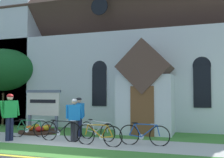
# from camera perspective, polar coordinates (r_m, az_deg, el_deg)

# --- Properties ---
(ground) EXTENTS (140.00, 140.00, 0.00)m
(ground) POSITION_cam_1_polar(r_m,az_deg,el_deg) (13.09, -5.08, -10.85)
(ground) COLOR #2B2B2D
(sidewalk_slab) EXTENTS (32.00, 2.12, 0.01)m
(sidewalk_slab) POSITION_cam_1_polar(r_m,az_deg,el_deg) (10.83, -9.59, -12.47)
(sidewalk_slab) COLOR #B7B5AD
(sidewalk_slab) RESTS_ON ground
(grass_verge) EXTENTS (32.00, 1.52, 0.01)m
(grass_verge) POSITION_cam_1_polar(r_m,az_deg,el_deg) (9.29, -15.02, -14.04)
(grass_verge) COLOR #427F33
(grass_verge) RESTS_ON ground
(church_lawn) EXTENTS (24.00, 2.50, 0.01)m
(church_lawn) POSITION_cam_1_polar(r_m,az_deg,el_deg) (12.89, -4.67, -10.95)
(church_lawn) COLOR #427F33
(church_lawn) RESTS_ON ground
(curb_paint_stripe) EXTENTS (28.00, 0.16, 0.01)m
(curb_paint_stripe) POSITION_cam_1_polar(r_m,az_deg,el_deg) (8.56, -18.50, -14.98)
(curb_paint_stripe) COLOR yellow
(curb_paint_stripe) RESTS_ON ground
(church_building) EXTENTS (14.62, 10.74, 13.36)m
(church_building) POSITION_cam_1_polar(r_m,az_deg,el_deg) (18.24, 0.97, 6.37)
(church_building) COLOR silver
(church_building) RESTS_ON ground
(church_sign) EXTENTS (1.84, 0.14, 1.95)m
(church_sign) POSITION_cam_1_polar(r_m,az_deg,el_deg) (13.28, -14.10, -5.14)
(church_sign) COLOR slate
(church_sign) RESTS_ON ground
(flower_bed) EXTENTS (1.85, 1.85, 0.34)m
(flower_bed) POSITION_cam_1_polar(r_m,az_deg,el_deg) (13.18, -14.80, -10.25)
(flower_bed) COLOR #382319
(flower_bed) RESTS_ON ground
(bicycle_blue) EXTENTS (1.77, 0.15, 0.81)m
(bicycle_blue) POSITION_cam_1_polar(r_m,az_deg,el_deg) (9.77, 6.65, -11.37)
(bicycle_blue) COLOR black
(bicycle_blue) RESTS_ON ground
(bicycle_white) EXTENTS (1.68, 0.46, 0.76)m
(bicycle_white) POSITION_cam_1_polar(r_m,az_deg,el_deg) (11.96, -16.81, -9.75)
(bicycle_white) COLOR black
(bicycle_white) RESTS_ON ground
(bicycle_red) EXTENTS (1.77, 0.26, 0.79)m
(bicycle_red) POSITION_cam_1_polar(r_m,az_deg,el_deg) (9.64, -2.71, -11.48)
(bicycle_red) COLOR black
(bicycle_red) RESTS_ON ground
(bicycle_silver) EXTENTS (1.77, 0.12, 0.82)m
(bicycle_silver) POSITION_cam_1_polar(r_m,az_deg,el_deg) (10.70, -10.67, -10.53)
(bicycle_silver) COLOR black
(bicycle_silver) RESTS_ON ground
(bicycle_yellow) EXTENTS (1.67, 0.60, 0.81)m
(bicycle_yellow) POSITION_cam_1_polar(r_m,az_deg,el_deg) (10.78, -3.16, -10.62)
(bicycle_yellow) COLOR black
(bicycle_yellow) RESTS_ON ground
(cyclist_in_yellow_jersey) EXTENTS (0.59, 0.43, 1.62)m
(cyclist_in_yellow_jersey) POSITION_cam_1_polar(r_m,az_deg,el_deg) (11.62, -6.90, -7.18)
(cyclist_in_yellow_jersey) COLOR #191E38
(cyclist_in_yellow_jersey) RESTS_ON ground
(cyclist_in_blue_jersey) EXTENTS (0.42, 0.70, 1.78)m
(cyclist_in_blue_jersey) POSITION_cam_1_polar(r_m,az_deg,el_deg) (11.18, -20.43, -6.59)
(cyclist_in_blue_jersey) COLOR #191E38
(cyclist_in_blue_jersey) RESTS_ON ground
(cyclist_in_orange_jersey) EXTENTS (0.61, 0.37, 1.59)m
(cyclist_in_orange_jersey) POSITION_cam_1_polar(r_m,az_deg,el_deg) (10.52, -7.82, -7.73)
(cyclist_in_orange_jersey) COLOR #2D2D33
(cyclist_in_orange_jersey) RESTS_ON ground
(yard_deciduous_tree) EXTENTS (3.99, 3.99, 4.34)m
(yard_deciduous_tree) POSITION_cam_1_polar(r_m,az_deg,el_deg) (17.12, -21.30, 1.71)
(yard_deciduous_tree) COLOR #4C3823
(yard_deciduous_tree) RESTS_ON ground
(distant_hill) EXTENTS (83.85, 51.58, 23.20)m
(distant_hill) POSITION_cam_1_polar(r_m,az_deg,el_deg) (77.56, 19.15, -4.05)
(distant_hill) COLOR #847A5B
(distant_hill) RESTS_ON ground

